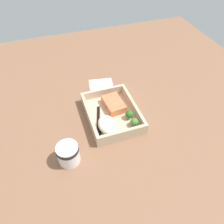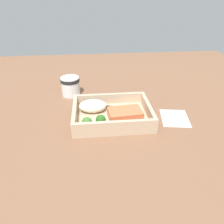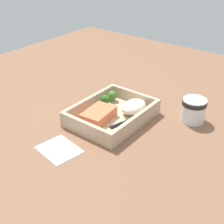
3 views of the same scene
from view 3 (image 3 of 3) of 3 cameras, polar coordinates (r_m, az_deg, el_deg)
name	(u,v)px [view 3 (image 3 of 3)]	position (r cm, az deg, el deg)	size (l,w,h in cm)	color
ground_plane	(112,122)	(99.30, 0.00, -1.85)	(160.00, 160.00, 2.00)	brown
takeout_tray	(112,118)	(98.47, 0.00, -1.06)	(25.78, 19.74, 1.20)	#C7AB8B
tray_rim	(112,111)	(97.21, 0.00, 0.19)	(25.78, 19.74, 3.74)	#C7AB8B
salmon_fillet	(99,115)	(95.79, -2.48, -0.53)	(10.68, 7.04, 3.17)	#E57246
mashed_potatoes	(134,107)	(99.60, 4.02, 0.96)	(9.59, 6.83, 3.96)	silver
broccoli_floret_1	(106,100)	(102.98, -1.17, 2.25)	(3.14, 3.14, 3.93)	#8BA35C
broccoli_floret_2	(113,96)	(106.27, 0.11, 3.00)	(3.18, 3.18, 3.61)	#7EAD5A
fork	(134,118)	(96.77, 4.10, -1.18)	(15.61, 6.11, 0.44)	black
paper_cup	(194,109)	(99.25, 14.71, 0.53)	(7.54, 7.54, 7.53)	white
receipt_slip	(59,149)	(86.81, -9.66, -6.72)	(8.99, 11.03, 0.24)	white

